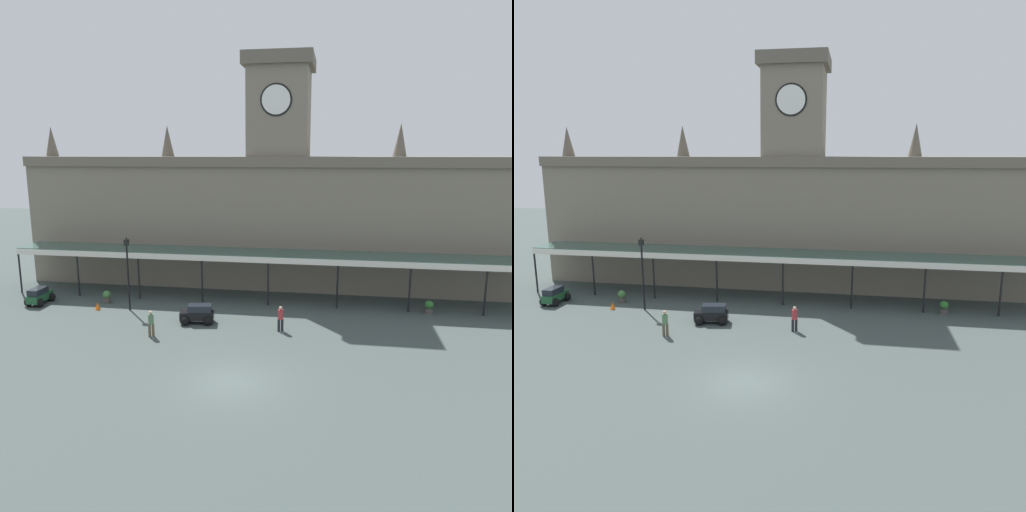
# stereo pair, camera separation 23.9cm
# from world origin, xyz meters

# --- Properties ---
(ground_plane) EXTENTS (140.00, 140.00, 0.00)m
(ground_plane) POSITION_xyz_m (0.00, 0.00, 0.00)
(ground_plane) COLOR #414C49
(station_building) EXTENTS (42.95, 5.66, 18.83)m
(station_building) POSITION_xyz_m (0.00, 19.17, 6.20)
(station_building) COLOR slate
(station_building) RESTS_ON ground
(entrance_canopy) EXTENTS (40.89, 3.26, 3.76)m
(entrance_canopy) POSITION_xyz_m (-0.00, 14.18, 3.61)
(entrance_canopy) COLOR #38564C
(entrance_canopy) RESTS_ON ground
(car_black_estate) EXTENTS (2.37, 1.79, 1.27)m
(car_black_estate) POSITION_xyz_m (-4.10, 8.17, 0.56)
(car_black_estate) COLOR black
(car_black_estate) RESTS_ON ground
(car_green_estate) EXTENTS (1.56, 2.26, 1.27)m
(car_green_estate) POSITION_xyz_m (-17.10, 10.35, 0.56)
(car_green_estate) COLOR #1E512D
(car_green_estate) RESTS_ON ground
(pedestrian_near_entrance) EXTENTS (0.38, 0.34, 1.67)m
(pedestrian_near_entrance) POSITION_xyz_m (1.56, 7.53, 0.91)
(pedestrian_near_entrance) COLOR black
(pedestrian_near_entrance) RESTS_ON ground
(pedestrian_beside_cars) EXTENTS (0.38, 0.34, 1.67)m
(pedestrian_beside_cars) POSITION_xyz_m (-6.25, 5.30, 0.91)
(pedestrian_beside_cars) COLOR brown
(pedestrian_beside_cars) RESTS_ON ground
(victorian_lamppost) EXTENTS (0.30, 0.30, 5.36)m
(victorian_lamppost) POSITION_xyz_m (-9.75, 10.04, 3.30)
(victorian_lamppost) COLOR black
(victorian_lamppost) RESTS_ON ground
(traffic_cone) EXTENTS (0.40, 0.40, 0.55)m
(traffic_cone) POSITION_xyz_m (-12.10, 9.75, 0.28)
(traffic_cone) COLOR orange
(traffic_cone) RESTS_ON ground
(planter_forecourt_centre) EXTENTS (0.60, 0.60, 0.96)m
(planter_forecourt_centre) POSITION_xyz_m (-12.20, 11.43, 0.49)
(planter_forecourt_centre) COLOR #47423D
(planter_forecourt_centre) RESTS_ON ground
(planter_near_kerb) EXTENTS (0.60, 0.60, 0.96)m
(planter_near_kerb) POSITION_xyz_m (11.57, 12.79, 0.49)
(planter_near_kerb) COLOR #47423D
(planter_near_kerb) RESTS_ON ground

